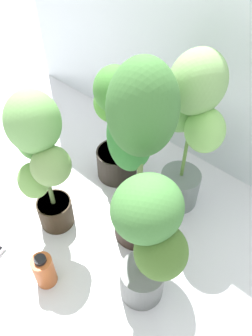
{
  "coord_description": "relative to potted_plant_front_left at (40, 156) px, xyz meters",
  "views": [
    {
      "loc": [
        0.66,
        -0.62,
        1.5
      ],
      "look_at": [
        -0.06,
        0.17,
        0.4
      ],
      "focal_mm": 35.31,
      "sensor_mm": 36.0,
      "label": 1
    }
  ],
  "objects": [
    {
      "name": "nutrient_bottle",
      "position": [
        0.22,
        -0.24,
        -0.41
      ],
      "size": [
        0.1,
        0.1,
        0.2
      ],
      "color": "#BF5A2A",
      "rests_on": "ground"
    },
    {
      "name": "potted_plant_back_center",
      "position": [
        0.38,
        0.57,
        0.05
      ],
      "size": [
        0.45,
        0.32,
        0.91
      ],
      "color": "slate",
      "rests_on": "ground"
    },
    {
      "name": "potted_plant_front_right",
      "position": [
        0.6,
        0.02,
        -0.05
      ],
      "size": [
        0.36,
        0.28,
        0.74
      ],
      "color": "slate",
      "rests_on": "ground"
    },
    {
      "name": "potted_plant_back_left",
      "position": [
        -0.02,
        0.49,
        -0.12
      ],
      "size": [
        0.33,
        0.31,
        0.72
      ],
      "color": "#2D2720",
      "rests_on": "ground"
    },
    {
      "name": "potted_plant_front_left",
      "position": [
        0.0,
        0.0,
        0.0
      ],
      "size": [
        0.39,
        0.29,
        0.82
      ],
      "color": "#332617",
      "rests_on": "ground"
    },
    {
      "name": "ground_plane",
      "position": [
        0.33,
        0.1,
        -0.5
      ],
      "size": [
        8.0,
        8.0,
        0.0
      ],
      "primitive_type": "plane",
      "color": "silver",
      "rests_on": "ground"
    },
    {
      "name": "potted_plant_center",
      "position": [
        0.34,
        0.25,
        0.1
      ],
      "size": [
        0.36,
        0.36,
        0.99
      ],
      "color": "#2E211A",
      "rests_on": "ground"
    }
  ]
}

